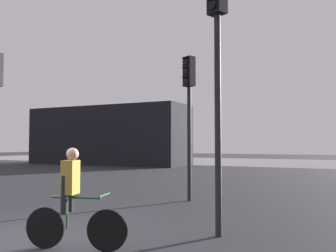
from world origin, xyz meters
name	(u,v)px	position (x,y,z in m)	size (l,w,h in m)	color
ground_plane	(10,243)	(0.00, 0.00, 0.00)	(120.00, 120.00, 0.00)	#28282D
water_strip	(292,163)	(0.00, 31.18, 0.00)	(80.00, 16.00, 0.01)	gray
distant_building	(108,136)	(-13.35, 21.18, 2.39)	(13.88, 4.00, 4.79)	black
traffic_light_center	(189,100)	(0.85, 5.70, 3.01)	(0.39, 0.41, 4.32)	black
traffic_light_near_right	(217,49)	(3.04, 1.99, 3.44)	(0.39, 0.41, 5.00)	black
cyclist	(72,198)	(1.25, 0.12, 0.82)	(1.66, 0.61, 1.62)	black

